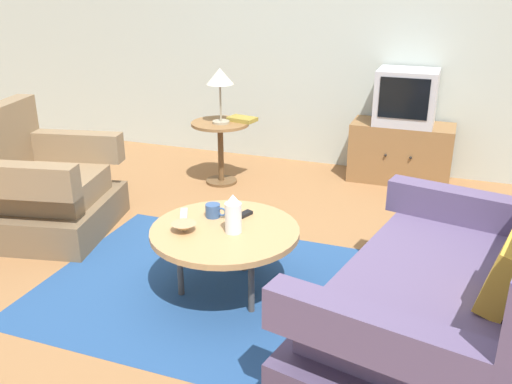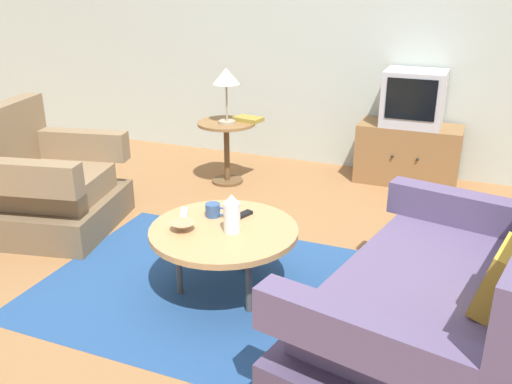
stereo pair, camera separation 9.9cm
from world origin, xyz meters
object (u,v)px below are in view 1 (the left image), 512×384
Objects in this scene: armchair at (42,190)px; vase at (233,214)px; tv_remote_silver at (184,214)px; tv_stand at (401,152)px; book at (242,119)px; table_lamp at (220,79)px; mug at (213,211)px; coffee_table at (225,233)px; bowl at (184,227)px; couch at (450,307)px; television at (406,97)px; tv_remote_dark at (242,215)px; side_table at (220,139)px.

vase is (1.63, -0.35, 0.20)m from armchair.
armchair reaches higher than vase.
tv_remote_silver is at bearing 67.04° from armchair.
book is at bearing -159.09° from tv_stand.
tv_remote_silver is at bearing -74.38° from table_lamp.
mug is (0.61, -1.52, -0.49)m from table_lamp.
coffee_table is 3.77× the size of vase.
tv_stand is 6.18× the size of bowl.
television is at bearing 23.65° from couch.
armchair reaches higher than coffee_table.
book is (-0.29, 1.70, 0.16)m from tv_remote_silver.
couch is 2.04× the size of coffee_table.
bowl is 0.38m from tv_remote_dark.
vase reaches higher than book.
coffee_table is at bearing -65.62° from side_table.
vase is at bearing -152.54° from tv_remote_dark.
television is at bearing 32.64° from book.
tv_remote_silver is at bearing 164.24° from vase.
coffee_table is 0.20m from tv_remote_dark.
television reaches higher than tv_stand.
bowl is at bearing -161.23° from vase.
bowl reaches higher than tv_remote_dark.
side_table is at bearing -157.76° from tv_stand.
side_table is 1.65m from television.
book is (-1.33, -0.51, -0.19)m from television.
vase is (-1.18, 0.17, 0.23)m from couch.
tv_remote_dark is at bearing 84.38° from couch.
armchair is at bearing 91.57° from couch.
television reaches higher than mug.
television is 2.60m from bowl.
couch reaches higher than tv_stand.
tv_stand is 1.74× the size of television.
armchair is 1.19× the size of tv_stand.
book is at bearing 31.96° from side_table.
table_lamp is at bearing 59.12° from couch.
table_lamp is 3.01× the size of tv_remote_silver.
television is at bearing 118.61° from armchair.
bowl is (-0.93, -2.41, -0.33)m from television.
armchair is 1.23× the size of coffee_table.
armchair is 1.44m from bowl.
side_table is 0.26m from book.
couch is (2.81, -0.52, -0.02)m from armchair.
tv_remote_dark is (1.60, -0.14, 0.10)m from armchair.
book is at bearing 101.72° from bowl.
television is 2.25m from tv_remote_dark.
tv_stand is at bearing 68.77° from bowl.
side_table is 2.11× the size of book.
armchair is 2.24× the size of table_lamp.
bowl is at bearing -72.65° from side_table.
bowl is (0.54, -1.76, -0.50)m from table_lamp.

